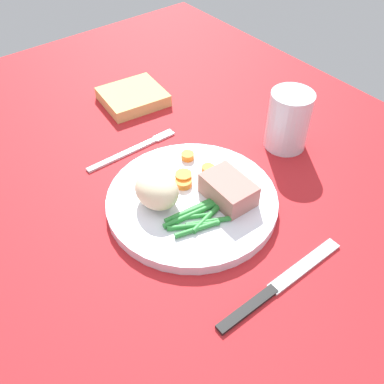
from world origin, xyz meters
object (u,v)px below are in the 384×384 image
Objects in this scene: water_glass at (286,123)px; napkin at (133,97)px; knife at (278,285)px; meat_portion at (228,190)px; fork at (132,150)px; dinner_plate at (192,201)px.

napkin is (-26.48, -12.91, -3.09)cm from water_glass.
napkin is at bearing 169.91° from knife.
meat_portion is 0.45× the size of fork.
dinner_plate is 15.89cm from fork.
meat_portion reaches higher than napkin.
meat_portion is 15.11cm from knife.
water_glass reaches higher than napkin.
fork is at bearing -179.07° from dinner_plate.
knife is at bearing -47.70° from water_glass.
fork is 1.68× the size of water_glass.
dinner_plate is 17.54cm from knife.
fork is at bearing -167.82° from meat_portion.
water_glass reaches higher than fork.
dinner_plate is 29.43cm from napkin.
meat_portion is 0.67× the size of napkin.
fork is 1.49× the size of napkin.
water_glass is at bearing 132.54° from knife.
dinner_plate is at bearing 2.02° from fork.
dinner_plate is 5.68cm from meat_portion.
water_glass is at bearing 106.79° from meat_portion.
fork is at bearing -33.84° from napkin.
dinner_plate is 1.49× the size of fork.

